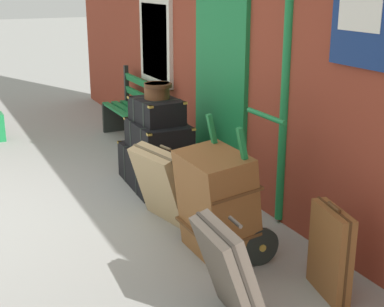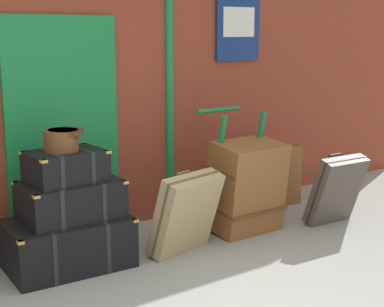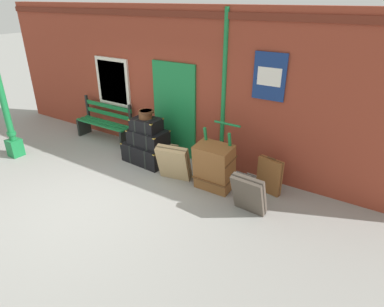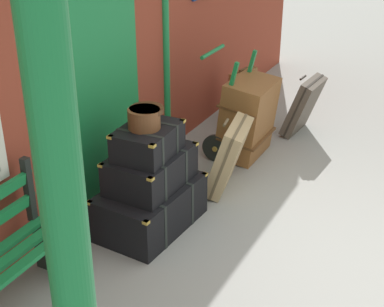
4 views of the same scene
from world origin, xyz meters
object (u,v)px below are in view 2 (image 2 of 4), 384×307
at_px(steamer_trunk_middle, 71,200).
at_px(steamer_trunk_base, 68,243).
at_px(large_brown_trunk, 247,186).
at_px(suitcase_brown, 281,176).
at_px(suitcase_slate, 336,190).
at_px(porters_trolley, 235,201).
at_px(steamer_trunk_top, 66,166).
at_px(round_hatbox, 62,139).
at_px(suitcase_olive, 186,214).

bearing_deg(steamer_trunk_middle, steamer_trunk_base, -167.32).
xyz_separation_m(large_brown_trunk, suitcase_brown, (0.92, 0.45, -0.12)).
bearing_deg(suitcase_brown, steamer_trunk_base, -174.69).
bearing_deg(suitcase_slate, porters_trolley, 147.71).
bearing_deg(steamer_trunk_middle, steamer_trunk_top, -173.82).
height_order(steamer_trunk_top, suitcase_slate, steamer_trunk_top).
height_order(steamer_trunk_middle, suitcase_brown, steamer_trunk_middle).
xyz_separation_m(round_hatbox, suitcase_olive, (0.97, -0.36, -0.73)).
height_order(porters_trolley, large_brown_trunk, porters_trolley).
relative_size(steamer_trunk_base, steamer_trunk_middle, 1.27).
relative_size(round_hatbox, suitcase_slate, 0.45).
relative_size(steamer_trunk_base, steamer_trunk_top, 1.66).
relative_size(large_brown_trunk, suitcase_slate, 1.25).
relative_size(steamer_trunk_middle, large_brown_trunk, 0.89).
bearing_deg(steamer_trunk_base, suitcase_brown, 5.31).
height_order(steamer_trunk_middle, porters_trolley, porters_trolley).
relative_size(steamer_trunk_top, suitcase_slate, 0.85).
bearing_deg(suitcase_slate, round_hatbox, 167.41).
xyz_separation_m(round_hatbox, suitcase_brown, (2.72, 0.23, -0.76)).
distance_m(steamer_trunk_base, large_brown_trunk, 1.83).
height_order(steamer_trunk_base, round_hatbox, round_hatbox).
bearing_deg(steamer_trunk_top, suitcase_slate, -12.34).
xyz_separation_m(steamer_trunk_top, suitcase_brown, (2.71, 0.25, -0.53)).
xyz_separation_m(steamer_trunk_top, suitcase_slate, (2.67, -0.58, -0.50)).
xyz_separation_m(round_hatbox, large_brown_trunk, (1.80, -0.22, -0.64)).
xyz_separation_m(steamer_trunk_middle, round_hatbox, (-0.05, 0.01, 0.52)).
bearing_deg(steamer_trunk_middle, suitcase_brown, 5.19).
height_order(steamer_trunk_top, round_hatbox, round_hatbox).
bearing_deg(porters_trolley, large_brown_trunk, -90.00).
height_order(steamer_trunk_top, porters_trolley, porters_trolley).
relative_size(steamer_trunk_base, large_brown_trunk, 1.13).
distance_m(steamer_trunk_middle, round_hatbox, 0.52).
bearing_deg(steamer_trunk_middle, porters_trolley, -1.06).
distance_m(porters_trolley, suitcase_olive, 0.90).
distance_m(steamer_trunk_top, suitcase_brown, 2.77).
distance_m(round_hatbox, suitcase_olive, 1.27).
bearing_deg(suitcase_slate, steamer_trunk_middle, 167.45).
xyz_separation_m(steamer_trunk_middle, suitcase_olive, (0.93, -0.35, -0.21)).
bearing_deg(steamer_trunk_middle, large_brown_trunk, -6.77).
bearing_deg(suitcase_slate, suitcase_olive, 172.09).
bearing_deg(steamer_trunk_top, round_hatbox, 131.14).
relative_size(steamer_trunk_middle, steamer_trunk_top, 1.30).
relative_size(steamer_trunk_middle, suitcase_slate, 1.11).
distance_m(round_hatbox, suitcase_brown, 2.83).
xyz_separation_m(suitcase_olive, suitcase_brown, (1.75, 0.59, -0.03)).
bearing_deg(steamer_trunk_base, porters_trolley, -0.72).
bearing_deg(suitcase_brown, steamer_trunk_middle, -174.81).
bearing_deg(large_brown_trunk, steamer_trunk_middle, 173.23).
distance_m(steamer_trunk_middle, suitcase_slate, 2.71).
bearing_deg(suitcase_olive, suitcase_brown, 18.73).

